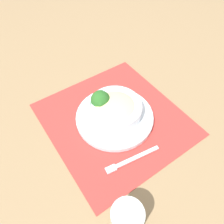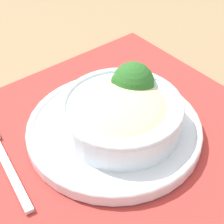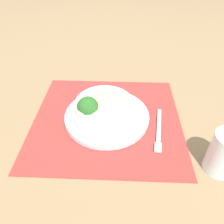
{
  "view_description": "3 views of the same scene",
  "coord_description": "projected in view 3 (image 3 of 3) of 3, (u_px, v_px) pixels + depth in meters",
  "views": [
    {
      "loc": [
        -0.41,
        0.23,
        0.62
      ],
      "look_at": [
        0.01,
        0.01,
        0.03
      ],
      "focal_mm": 35.0,
      "sensor_mm": 36.0,
      "label": 1
    },
    {
      "loc": [
        -0.23,
        -0.35,
        0.42
      ],
      "look_at": [
        0.0,
        0.01,
        0.04
      ],
      "focal_mm": 60.0,
      "sensor_mm": 36.0,
      "label": 2
    },
    {
      "loc": [
        -0.09,
        0.52,
        0.48
      ],
      "look_at": [
        -0.02,
        0.0,
        0.04
      ],
      "focal_mm": 35.0,
      "sensor_mm": 36.0,
      "label": 3
    }
  ],
  "objects": [
    {
      "name": "ground_plane",
      "position": [
        107.0,
        119.0,
        0.71
      ],
      "size": [
        4.0,
        4.0,
        0.0
      ],
      "primitive_type": "plane",
      "color": "#8C704C"
    },
    {
      "name": "placemat",
      "position": [
        107.0,
        119.0,
        0.71
      ],
      "size": [
        0.52,
        0.5,
        0.0
      ],
      "color": "#B2332D",
      "rests_on": "ground_plane"
    },
    {
      "name": "bowl",
      "position": [
        104.0,
        106.0,
        0.69
      ],
      "size": [
        0.19,
        0.19,
        0.06
      ],
      "color": "silver",
      "rests_on": "plate"
    },
    {
      "name": "fork",
      "position": [
        159.0,
        133.0,
        0.65
      ],
      "size": [
        0.02,
        0.18,
        0.01
      ],
      "rotation": [
        0.0,
        0.0,
        -0.04
      ],
      "color": "silver",
      "rests_on": "placemat"
    },
    {
      "name": "broccoli_floret",
      "position": [
        88.0,
        108.0,
        0.66
      ],
      "size": [
        0.07,
        0.07,
        0.08
      ],
      "color": "#759E51",
      "rests_on": "plate"
    },
    {
      "name": "carrot_slice_middle",
      "position": [
        119.0,
        122.0,
        0.67
      ],
      "size": [
        0.04,
        0.04,
        0.01
      ],
      "color": "orange",
      "rests_on": "plate"
    },
    {
      "name": "carrot_slice_near",
      "position": [
        114.0,
        124.0,
        0.66
      ],
      "size": [
        0.04,
        0.04,
        0.01
      ],
      "color": "orange",
      "rests_on": "plate"
    },
    {
      "name": "water_glass",
      "position": [
        223.0,
        155.0,
        0.53
      ],
      "size": [
        0.08,
        0.08,
        0.12
      ],
      "color": "silver",
      "rests_on": "ground_plane"
    },
    {
      "name": "plate",
      "position": [
        107.0,
        116.0,
        0.7
      ],
      "size": [
        0.27,
        0.27,
        0.02
      ],
      "color": "silver",
      "rests_on": "placemat"
    }
  ]
}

